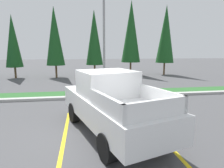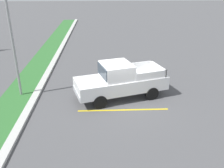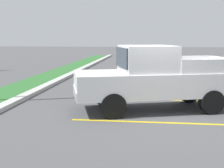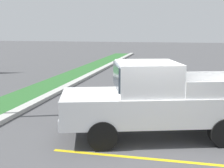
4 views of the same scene
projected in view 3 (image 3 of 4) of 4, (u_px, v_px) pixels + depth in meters
The scene contains 6 objects.
ground_plane at pixel (155, 114), 9.44m from camera, with size 120.00×120.00×0.00m, color #4C4C4F.
parking_line_near at pixel (156, 122), 8.55m from camera, with size 0.12×4.80×0.01m, color yellow.
parking_line_far at pixel (154, 100), 11.59m from camera, with size 0.12×4.80×0.01m, color yellow.
curb_strip at pixel (1, 107), 10.03m from camera, with size 56.00×0.40×0.15m, color #B2B2AD.
pickup_truck_main at pixel (154, 78), 9.90m from camera, with size 3.34×5.54×2.10m.
traffic_cone at pixel (123, 89), 12.35m from camera, with size 0.36×0.36×0.60m.
Camera 3 is at (-9.27, 0.18, 2.40)m, focal length 48.92 mm.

